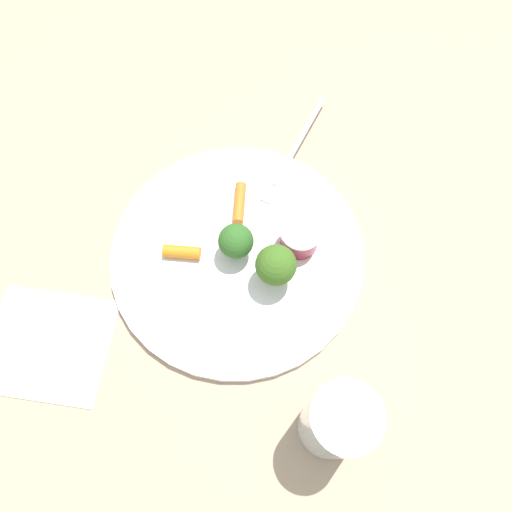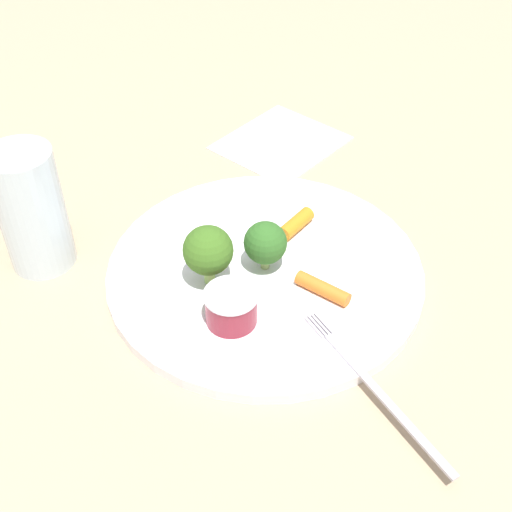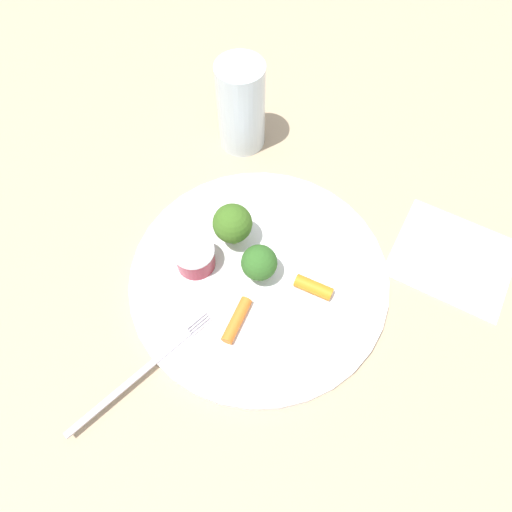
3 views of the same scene
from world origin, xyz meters
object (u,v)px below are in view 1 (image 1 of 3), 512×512
broccoli_floret_1 (276,265)px  fork (295,149)px  drinking_glass (336,423)px  sauce_cup (300,237)px  napkin (48,344)px  broccoli_floret_0 (237,242)px  carrot_stick_1 (240,203)px  carrot_stick_0 (182,252)px  plate (237,254)px

broccoli_floret_1 → fork: bearing=-26.0°
fork → drinking_glass: bearing=167.2°
sauce_cup → napkin: (-0.03, 0.31, -0.03)m
sauce_cup → napkin: sauce_cup is taller
broccoli_floret_0 → carrot_stick_1: 0.07m
carrot_stick_0 → drinking_glass: bearing=-156.9°
broccoli_floret_0 → carrot_stick_0: (0.02, 0.06, -0.02)m
broccoli_floret_0 → plate: bearing=54.6°
carrot_stick_0 → carrot_stick_1: size_ratio=0.82×
carrot_stick_0 → napkin: bearing=109.0°
broccoli_floret_0 → fork: bearing=-42.8°
plate → drinking_glass: bearing=-170.4°
broccoli_floret_0 → carrot_stick_0: size_ratio=1.16×
carrot_stick_0 → drinking_glass: size_ratio=0.35×
broccoli_floret_1 → carrot_stick_0: size_ratio=1.41×
drinking_glass → fork: bearing=-12.8°
carrot_stick_1 → drinking_glass: bearing=-176.7°
carrot_stick_1 → fork: (0.06, -0.09, -0.01)m
sauce_cup → carrot_stick_0: 0.14m
plate → carrot_stick_0: (0.02, 0.06, 0.01)m
napkin → fork: bearing=-64.9°
carrot_stick_1 → napkin: bearing=112.1°
plate → broccoli_floret_0: bearing=-125.4°
plate → sauce_cup: (-0.01, -0.08, 0.02)m
fork → carrot_stick_0: bearing=120.6°
plate → broccoli_floret_1: broccoli_floret_1 is taller
sauce_cup → drinking_glass: size_ratio=0.38×
plate → broccoli_floret_0: 0.04m
napkin → carrot_stick_0: bearing=-71.0°
drinking_glass → napkin: drinking_glass is taller
fork → napkin: (-0.16, 0.35, -0.01)m
broccoli_floret_0 → carrot_stick_1: (0.06, -0.02, -0.02)m
napkin → drinking_glass: bearing=-122.7°
carrot_stick_0 → broccoli_floret_0: bearing=-104.4°
plate → sauce_cup: 0.08m
drinking_glass → napkin: (0.18, 0.27, -0.06)m
napkin → plate: bearing=-79.5°
sauce_cup → broccoli_floret_1: bearing=129.5°
broccoli_floret_1 → napkin: (0.00, 0.27, -0.05)m
broccoli_floret_0 → napkin: broccoli_floret_0 is taller
plate → broccoli_floret_0: broccoli_floret_0 is taller
sauce_cup → drinking_glass: bearing=169.6°
plate → carrot_stick_1: 0.07m
plate → carrot_stick_1: size_ratio=5.67×
plate → drinking_glass: 0.23m
broccoli_floret_0 → carrot_stick_0: bearing=75.6°
broccoli_floret_1 → carrot_stick_0: (0.06, 0.10, -0.03)m
broccoli_floret_1 → fork: size_ratio=0.44×
sauce_cup → carrot_stick_0: size_ratio=1.09×
drinking_glass → napkin: bearing=57.3°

